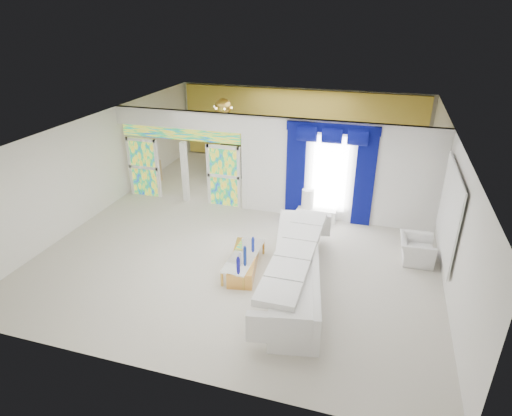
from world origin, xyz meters
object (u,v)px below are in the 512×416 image
(white_sofa, at_px, (296,269))
(armchair, at_px, (416,249))
(grand_piano, at_px, (241,157))
(coffee_table, at_px, (244,262))
(console_table, at_px, (317,214))

(white_sofa, height_order, armchair, white_sofa)
(grand_piano, bearing_deg, coffee_table, -79.12)
(console_table, relative_size, grand_piano, 0.57)
(coffee_table, xyz_separation_m, grand_piano, (-2.36, 6.80, 0.31))
(armchair, bearing_deg, grand_piano, 49.63)
(white_sofa, distance_m, coffee_table, 1.40)
(coffee_table, xyz_separation_m, console_table, (1.26, 3.18, -0.00))
(armchair, distance_m, grand_piano, 8.22)
(armchair, relative_size, grand_piano, 0.47)
(coffee_table, height_order, grand_piano, grand_piano)
(armchair, height_order, grand_piano, grand_piano)
(white_sofa, distance_m, armchair, 3.32)
(coffee_table, bearing_deg, grand_piano, 109.15)
(coffee_table, bearing_deg, console_table, 68.37)
(white_sofa, bearing_deg, coffee_table, 156.78)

